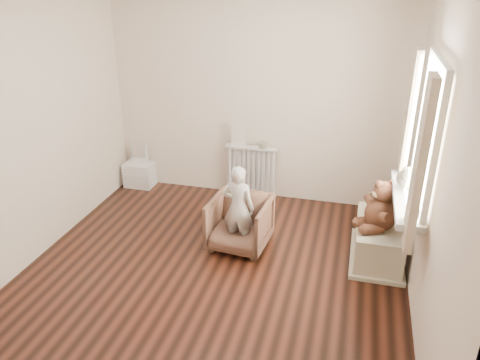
% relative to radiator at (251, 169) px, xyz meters
% --- Properties ---
extents(floor, '(3.60, 3.60, 0.01)m').
position_rel_radiator_xyz_m(floor, '(0.03, -1.68, -0.39)').
color(floor, black).
rests_on(floor, ground).
extents(back_wall, '(3.60, 0.02, 2.60)m').
position_rel_radiator_xyz_m(back_wall, '(0.03, 0.12, 0.91)').
color(back_wall, '#F1EBCD').
rests_on(back_wall, ground).
extents(front_wall, '(3.60, 0.02, 2.60)m').
position_rel_radiator_xyz_m(front_wall, '(0.03, -3.48, 0.91)').
color(front_wall, '#F1EBCD').
rests_on(front_wall, ground).
extents(left_wall, '(0.02, 3.60, 2.60)m').
position_rel_radiator_xyz_m(left_wall, '(-1.77, -1.68, 0.91)').
color(left_wall, '#F1EBCD').
rests_on(left_wall, ground).
extents(right_wall, '(0.02, 3.60, 2.60)m').
position_rel_radiator_xyz_m(right_wall, '(1.83, -1.68, 0.91)').
color(right_wall, '#F1EBCD').
rests_on(right_wall, ground).
extents(window, '(0.03, 0.90, 1.10)m').
position_rel_radiator_xyz_m(window, '(1.79, -1.38, 1.06)').
color(window, white).
rests_on(window, right_wall).
extents(window_sill, '(0.22, 1.10, 0.06)m').
position_rel_radiator_xyz_m(window_sill, '(1.70, -1.38, 0.48)').
color(window_sill, silver).
rests_on(window_sill, right_wall).
extents(curtain_left, '(0.06, 0.26, 1.30)m').
position_rel_radiator_xyz_m(curtain_left, '(1.68, -1.95, 1.00)').
color(curtain_left, beige).
rests_on(curtain_left, right_wall).
extents(curtain_right, '(0.06, 0.26, 1.30)m').
position_rel_radiator_xyz_m(curtain_right, '(1.68, -0.81, 1.00)').
color(curtain_right, beige).
rests_on(curtain_right, right_wall).
extents(radiator, '(0.65, 0.12, 0.68)m').
position_rel_radiator_xyz_m(radiator, '(0.00, 0.00, 0.00)').
color(radiator, silver).
rests_on(radiator, floor).
extents(paper_doll, '(0.17, 0.02, 0.29)m').
position_rel_radiator_xyz_m(paper_doll, '(-0.16, 0.00, 0.44)').
color(paper_doll, beige).
rests_on(paper_doll, radiator).
extents(tin_a, '(0.11, 0.11, 0.07)m').
position_rel_radiator_xyz_m(tin_a, '(0.15, 0.00, 0.33)').
color(tin_a, '#A59E8C').
rests_on(tin_a, radiator).
extents(toy_vanity, '(0.37, 0.27, 0.59)m').
position_rel_radiator_xyz_m(toy_vanity, '(-1.52, -0.03, -0.11)').
color(toy_vanity, silver).
rests_on(toy_vanity, floor).
extents(armchair, '(0.64, 0.65, 0.55)m').
position_rel_radiator_xyz_m(armchair, '(0.16, -1.15, -0.12)').
color(armchair, brown).
rests_on(armchair, floor).
extents(child, '(0.35, 0.25, 0.91)m').
position_rel_radiator_xyz_m(child, '(0.16, -1.20, 0.09)').
color(child, silver).
rests_on(child, armchair).
extents(toy_bench, '(0.45, 0.85, 0.40)m').
position_rel_radiator_xyz_m(toy_bench, '(1.55, -1.00, -0.19)').
color(toy_bench, beige).
rests_on(toy_bench, floor).
extents(teddy_bear, '(0.50, 0.45, 0.50)m').
position_rel_radiator_xyz_m(teddy_bear, '(1.54, -1.12, 0.28)').
color(teddy_bear, '#3B1D11').
rests_on(teddy_bear, toy_bench).
extents(plush_cat, '(0.22, 0.31, 0.24)m').
position_rel_radiator_xyz_m(plush_cat, '(1.69, -1.23, 0.61)').
color(plush_cat, gray).
rests_on(plush_cat, window_sill).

